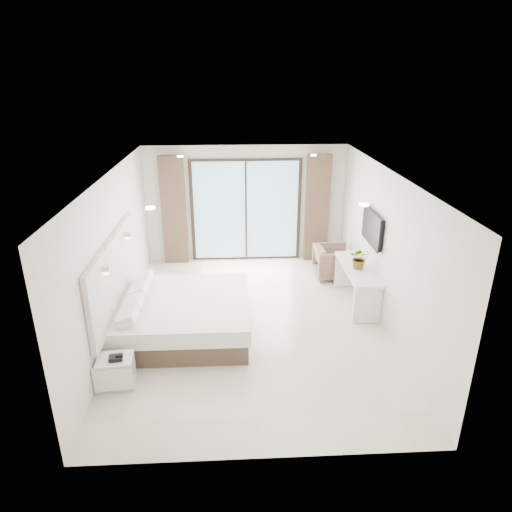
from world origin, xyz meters
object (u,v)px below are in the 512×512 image
at_px(bed, 183,316).
at_px(armchair, 333,260).
at_px(console_desk, 357,277).
at_px(nightstand, 116,372).

height_order(bed, armchair, armchair).
bearing_deg(armchair, console_desk, -172.83).
xyz_separation_m(nightstand, armchair, (3.87, 3.56, 0.16)).
bearing_deg(nightstand, armchair, 36.64).
relative_size(nightstand, console_desk, 0.32).
distance_m(nightstand, console_desk, 4.67).
distance_m(bed, nightstand, 1.61).
xyz_separation_m(nightstand, console_desk, (4.06, 2.29, 0.34)).
height_order(nightstand, armchair, armchair).
relative_size(bed, armchair, 2.88).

